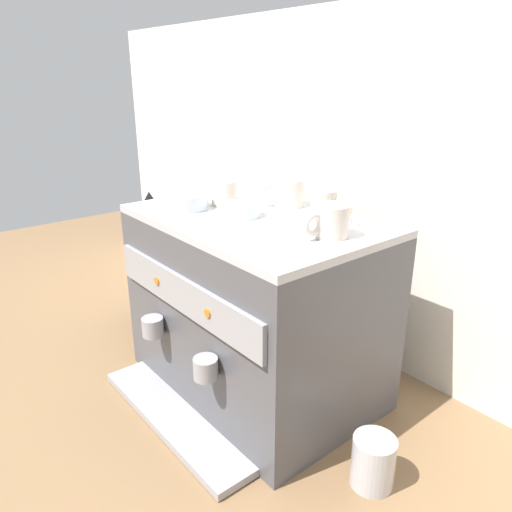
% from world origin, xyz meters
% --- Properties ---
extents(ground_plane, '(4.00, 4.00, 0.00)m').
position_xyz_m(ground_plane, '(0.00, 0.00, 0.00)').
color(ground_plane, brown).
extents(tiled_backsplash_wall, '(2.80, 0.03, 1.02)m').
position_xyz_m(tiled_backsplash_wall, '(0.00, 0.39, 0.51)').
color(tiled_backsplash_wall, silver).
rests_on(tiled_backsplash_wall, ground_plane).
extents(espresso_machine, '(0.65, 0.54, 0.49)m').
position_xyz_m(espresso_machine, '(0.00, -0.00, 0.25)').
color(espresso_machine, '#4C4C51').
rests_on(espresso_machine, ground_plane).
extents(ceramic_cup_0, '(0.10, 0.06, 0.08)m').
position_xyz_m(ceramic_cup_0, '(0.15, 0.09, 0.53)').
color(ceramic_cup_0, beige).
rests_on(ceramic_cup_0, espresso_machine).
extents(ceramic_cup_1, '(0.09, 0.11, 0.07)m').
position_xyz_m(ceramic_cup_1, '(-0.02, 0.13, 0.53)').
color(ceramic_cup_1, beige).
rests_on(ceramic_cup_1, espresso_machine).
extents(ceramic_cup_2, '(0.08, 0.12, 0.07)m').
position_xyz_m(ceramic_cup_2, '(0.23, 0.02, 0.53)').
color(ceramic_cup_2, beige).
rests_on(ceramic_cup_2, espresso_machine).
extents(ceramic_cup_3, '(0.09, 0.10, 0.07)m').
position_xyz_m(ceramic_cup_3, '(-0.15, 0.01, 0.53)').
color(ceramic_cup_3, beige).
rests_on(ceramic_cup_3, espresso_machine).
extents(ceramic_bowl_0, '(0.13, 0.13, 0.04)m').
position_xyz_m(ceramic_bowl_0, '(-0.18, -0.10, 0.51)').
color(ceramic_bowl_0, silver).
rests_on(ceramic_bowl_0, espresso_machine).
extents(ceramic_bowl_1, '(0.09, 0.09, 0.03)m').
position_xyz_m(ceramic_bowl_1, '(-0.02, -0.03, 0.51)').
color(ceramic_bowl_1, silver).
rests_on(ceramic_bowl_1, espresso_machine).
extents(coffee_grinder, '(0.16, 0.16, 0.46)m').
position_xyz_m(coffee_grinder, '(-0.55, -0.01, 0.23)').
color(coffee_grinder, black).
rests_on(coffee_grinder, ground_plane).
extents(milk_pitcher, '(0.09, 0.09, 0.12)m').
position_xyz_m(milk_pitcher, '(0.44, -0.04, 0.06)').
color(milk_pitcher, '#B7B7BC').
rests_on(milk_pitcher, ground_plane).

